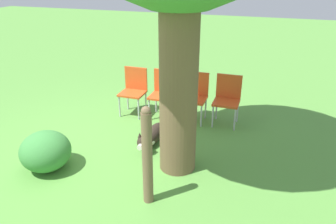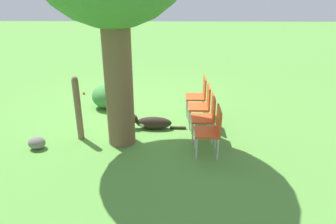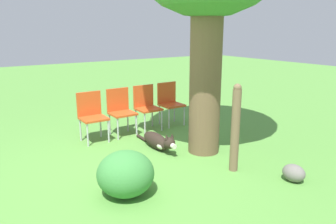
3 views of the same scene
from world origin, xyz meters
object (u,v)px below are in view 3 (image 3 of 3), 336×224
Objects in this scene: fence_post at (235,128)px; red_chair_1 at (121,109)px; red_chair_0 at (92,113)px; red_chair_3 at (170,101)px; dog at (158,141)px; red_chair_2 at (146,104)px.

red_chair_1 is at bearing -165.80° from fence_post.
red_chair_0 is 0.58m from red_chair_1.
fence_post reaches higher than red_chair_1.
fence_post is at bearing -12.51° from red_chair_3.
red_chair_0 is at bearing -143.47° from dog.
red_chair_3 is (-0.06, 1.15, 0.00)m from red_chair_1.
fence_post is 1.43× the size of red_chair_1.
red_chair_1 is (-0.03, 0.58, 0.00)m from red_chair_0.
dog is at bearing -161.27° from fence_post.
red_chair_0 is at bearing -86.63° from red_chair_3.
red_chair_1 reaches higher than dog.
red_chair_1 is at bearing 93.37° from red_chair_0.
fence_post is 1.43× the size of red_chair_2.
red_chair_1 is (-2.36, -0.60, -0.13)m from fence_post.
red_chair_3 is (-0.03, 0.58, 0.00)m from red_chair_2.
fence_post reaches higher than dog.
red_chair_3 is at bearing 139.63° from dog.
dog is 1.40× the size of red_chair_2.
fence_post is 2.40m from red_chair_2.
red_chair_0 is 1.00× the size of red_chair_2.
red_chair_2 is at bearing 160.18° from dog.
fence_post is at bearing 14.54° from red_chair_1.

